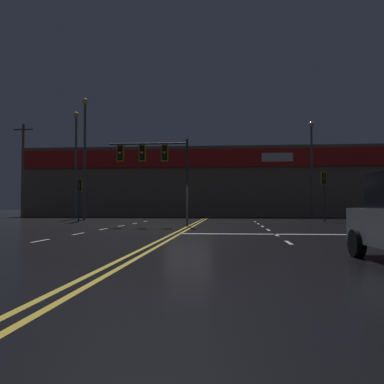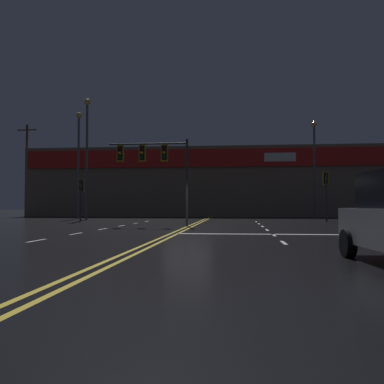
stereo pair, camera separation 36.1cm
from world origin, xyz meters
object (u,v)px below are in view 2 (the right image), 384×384
(traffic_signal_corner_northeast, at_px, (326,185))
(traffic_signal_corner_northwest, at_px, (81,190))
(streetlight_median_approach, at_px, (79,151))
(streetlight_near_right, at_px, (314,156))
(traffic_signal_median, at_px, (152,158))
(streetlight_near_left, at_px, (87,143))

(traffic_signal_corner_northeast, relative_size, traffic_signal_corner_northwest, 1.16)
(traffic_signal_corner_northwest, bearing_deg, streetlight_median_approach, 112.43)
(streetlight_near_right, distance_m, streetlight_median_approach, 22.42)
(traffic_signal_median, height_order, traffic_signal_corner_northwest, traffic_signal_median)
(traffic_signal_corner_northeast, relative_size, streetlight_median_approach, 0.38)
(streetlight_near_left, distance_m, streetlight_median_approach, 4.00)
(traffic_signal_median, distance_m, traffic_signal_corner_northeast, 14.17)
(traffic_signal_corner_northeast, height_order, streetlight_median_approach, streetlight_median_approach)
(traffic_signal_median, height_order, traffic_signal_corner_northeast, traffic_signal_median)
(streetlight_near_left, relative_size, streetlight_near_right, 1.10)
(streetlight_near_right, bearing_deg, traffic_signal_median, -125.29)
(traffic_signal_corner_northeast, xyz_separation_m, streetlight_near_right, (0.88, 9.41, 3.23))
(traffic_signal_median, bearing_deg, traffic_signal_corner_northeast, 35.19)
(traffic_signal_corner_northeast, bearing_deg, streetlight_near_left, 173.41)
(traffic_signal_corner_northwest, distance_m, streetlight_median_approach, 8.23)
(traffic_signal_corner_northeast, xyz_separation_m, streetlight_near_left, (-19.20, 2.22, 3.73))
(streetlight_median_approach, bearing_deg, traffic_signal_median, -54.94)
(traffic_signal_corner_northwest, relative_size, streetlight_near_right, 0.35)
(traffic_signal_median, bearing_deg, traffic_signal_corner_northwest, 134.24)
(traffic_signal_corner_northeast, height_order, streetlight_near_right, streetlight_near_right)
(traffic_signal_median, xyz_separation_m, streetlight_near_left, (-7.65, 10.36, 2.53))
(traffic_signal_median, bearing_deg, streetlight_near_right, 54.71)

